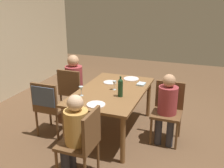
{
  "coord_description": "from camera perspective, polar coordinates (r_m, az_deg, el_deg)",
  "views": [
    {
      "loc": [
        -3.64,
        -1.36,
        2.2
      ],
      "look_at": [
        0.0,
        0.0,
        0.84
      ],
      "focal_mm": 41.58,
      "sensor_mm": 36.0,
      "label": 1
    }
  ],
  "objects": [
    {
      "name": "chair_far_left",
      "position": [
        4.18,
        -13.99,
        -3.87
      ],
      "size": [
        0.45,
        0.44,
        0.92
      ],
      "rotation": [
        0.0,
        0.0,
        -1.57
      ],
      "color": "brown",
      "rests_on": "ground_plane"
    },
    {
      "name": "chair_left_end",
      "position": [
        3.21,
        -6.29,
        -12.15
      ],
      "size": [
        0.44,
        0.44,
        0.92
      ],
      "color": "brown",
      "rests_on": "ground_plane"
    },
    {
      "name": "person_man_bearded",
      "position": [
        3.2,
        -8.2,
        -10.09
      ],
      "size": [
        0.29,
        0.34,
        1.1
      ],
      "color": "#33333D",
      "rests_on": "ground_plane"
    },
    {
      "name": "wine_glass_near_left",
      "position": [
        3.91,
        -6.79,
        -1.12
      ],
      "size": [
        0.07,
        0.07,
        0.15
      ],
      "color": "silver",
      "rests_on": "dining_table"
    },
    {
      "name": "person_man_guest",
      "position": [
        3.97,
        12.04,
        -4.34
      ],
      "size": [
        0.33,
        0.29,
        1.09
      ],
      "rotation": [
        0.0,
        0.0,
        1.57
      ],
      "color": "#33333D",
      "rests_on": "ground_plane"
    },
    {
      "name": "folded_napkin",
      "position": [
        4.4,
        6.44,
        -0.02
      ],
      "size": [
        0.17,
        0.13,
        0.03
      ],
      "primitive_type": "cube",
      "rotation": [
        0.0,
        0.0,
        -0.1
      ],
      "color": "#ADC6D6",
      "rests_on": "dining_table"
    },
    {
      "name": "ground_plane",
      "position": [
        4.47,
        0.0,
        -10.2
      ],
      "size": [
        10.0,
        10.0,
        0.0
      ],
      "primitive_type": "plane",
      "color": "brown"
    },
    {
      "name": "chair_far_right",
      "position": [
        4.83,
        -8.74,
        -1.13
      ],
      "size": [
        0.44,
        0.44,
        0.92
      ],
      "rotation": [
        0.0,
        0.0,
        -1.57
      ],
      "color": "brown",
      "rests_on": "ground_plane"
    },
    {
      "name": "person_woman_host",
      "position": [
        4.88,
        -8.18,
        0.76
      ],
      "size": [
        0.36,
        0.32,
        1.16
      ],
      "rotation": [
        0.0,
        0.0,
        -1.57
      ],
      "color": "#33333D",
      "rests_on": "ground_plane"
    },
    {
      "name": "chair_near",
      "position": [
        4.11,
        12.19,
        -5.07
      ],
      "size": [
        0.44,
        0.44,
        0.92
      ],
      "rotation": [
        0.0,
        0.0,
        1.57
      ],
      "color": "brown",
      "rests_on": "ground_plane"
    },
    {
      "name": "dining_table",
      "position": [
        4.18,
        0.0,
        -2.35
      ],
      "size": [
        1.68,
        1.02,
        0.74
      ],
      "color": "brown",
      "rests_on": "ground_plane"
    },
    {
      "name": "dinner_plate_guest_left",
      "position": [
        4.48,
        -0.46,
        0.37
      ],
      "size": [
        0.22,
        0.22,
        0.01
      ],
      "primitive_type": "cylinder",
      "color": "white",
      "rests_on": "dining_table"
    },
    {
      "name": "dinner_plate_host",
      "position": [
        3.61,
        -3.6,
        -4.52
      ],
      "size": [
        0.26,
        0.26,
        0.01
      ],
      "primitive_type": "cylinder",
      "color": "white",
      "rests_on": "dining_table"
    },
    {
      "name": "wine_bottle_tall_green",
      "position": [
        3.85,
        1.86,
        -0.71
      ],
      "size": [
        0.08,
        0.08,
        0.32
      ],
      "color": "#19381E",
      "rests_on": "dining_table"
    },
    {
      "name": "handbag",
      "position": [
        4.74,
        -10.33,
        -7.19
      ],
      "size": [
        0.14,
        0.29,
        0.22
      ],
      "primitive_type": "cube",
      "rotation": [
        0.0,
        0.0,
        -1.65
      ],
      "color": "brown",
      "rests_on": "ground_plane"
    },
    {
      "name": "dinner_plate_guest_right",
      "position": [
        4.69,
        4.23,
        1.16
      ],
      "size": [
        0.27,
        0.27,
        0.01
      ],
      "primitive_type": "cylinder",
      "color": "white",
      "rests_on": "dining_table"
    },
    {
      "name": "wine_glass_centre",
      "position": [
        4.13,
        0.5,
        0.12
      ],
      "size": [
        0.07,
        0.07,
        0.15
      ],
      "color": "silver",
      "rests_on": "dining_table"
    }
  ]
}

